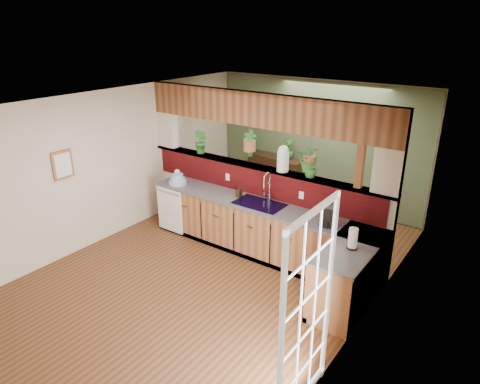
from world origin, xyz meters
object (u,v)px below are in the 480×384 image
Objects in this scene: faucet at (268,186)px; paper_towel at (353,239)px; coffee_maker at (328,216)px; dish_stack at (178,180)px; glass_jar at (283,158)px; shelving_console at (276,176)px; soap_dispenser at (239,191)px.

faucet is 1.85m from paper_towel.
coffee_maker is (1.16, -0.22, -0.14)m from faucet.
glass_jar reaches higher than dish_stack.
glass_jar is (-1.02, 0.45, 0.57)m from coffee_maker.
dish_stack is 2.51m from shelving_console.
dish_stack is 1.70× the size of soap_dispenser.
faucet is at bearing 158.48° from paper_towel.
shelving_console is at bearing 74.97° from dish_stack.
faucet is at bearing 156.17° from coffee_maker.
glass_jar is at bearing -48.23° from shelving_console.
shelving_console is at bearing 135.29° from paper_towel.
dish_stack is 0.24× the size of shelving_console.
shelving_console is at bearing 121.08° from coffee_maker.
soap_dispenser is at bearing -66.17° from shelving_console.
faucet is 2.69× the size of soap_dispenser.
faucet reaches higher than dish_stack.
paper_towel is at bearing -6.98° from dish_stack.
paper_towel is at bearing -14.64° from soap_dispenser.
dish_stack is 1.26m from soap_dispenser.
dish_stack is 2.04m from glass_jar.
dish_stack is at bearing -172.89° from soap_dispenser.
soap_dispenser is at bearing 165.36° from paper_towel.
faucet is 0.50m from glass_jar.
dish_stack is at bearing 173.02° from paper_towel.
dish_stack reaches higher than shelving_console.
paper_towel is 0.71× the size of glass_jar.
glass_jar reaches higher than coffee_maker.
paper_towel is 0.23× the size of shelving_console.
dish_stack is at bearing 167.65° from coffee_maker.
faucet is 1.58× the size of dish_stack.
soap_dispenser is 2.29m from paper_towel.
coffee_maker reaches higher than soap_dispenser.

